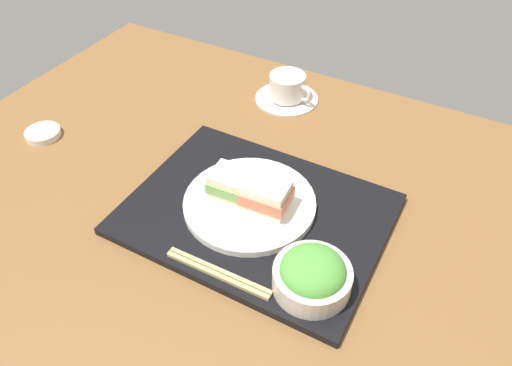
{
  "coord_description": "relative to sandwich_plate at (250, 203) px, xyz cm",
  "views": [
    {
      "loc": [
        28.72,
        -53.1,
        63.65
      ],
      "look_at": [
        -1.64,
        2.4,
        5.0
      ],
      "focal_mm": 34.57,
      "sensor_mm": 36.0,
      "label": 1
    }
  ],
  "objects": [
    {
      "name": "ground_plane",
      "position": [
        1.62,
        -0.12,
        -3.62
      ],
      "size": [
        140.0,
        100.0,
        3.0
      ],
      "primitive_type": "cube",
      "color": "brown"
    },
    {
      "name": "serving_tray",
      "position": [
        1.37,
        -0.72,
        -1.39
      ],
      "size": [
        44.15,
        33.6,
        1.45
      ],
      "primitive_type": "cube",
      "color": "black",
      "rests_on": "ground_plane"
    },
    {
      "name": "sandwich_plate",
      "position": [
        0.0,
        0.0,
        0.0
      ],
      "size": [
        23.33,
        23.33,
        1.32
      ],
      "primitive_type": "cylinder",
      "color": "white",
      "rests_on": "serving_tray"
    },
    {
      "name": "sandwich_near",
      "position": [
        -3.28,
        -0.27,
        3.1
      ],
      "size": [
        8.26,
        6.67,
        4.88
      ],
      "color": "beige",
      "rests_on": "sandwich_plate"
    },
    {
      "name": "sandwich_far",
      "position": [
        3.28,
        0.27,
        3.32
      ],
      "size": [
        8.41,
        6.64,
        5.32
      ],
      "color": "#EFE5C1",
      "rests_on": "sandwich_plate"
    },
    {
      "name": "salad_bowl",
      "position": [
        16.49,
        -10.57,
        2.19
      ],
      "size": [
        11.9,
        11.9,
        6.52
      ],
      "color": "beige",
      "rests_on": "serving_tray"
    },
    {
      "name": "chopsticks_pair",
      "position": [
        3.0,
        -15.44,
        -0.31
      ],
      "size": [
        18.15,
        1.85,
        0.7
      ],
      "color": "tan",
      "rests_on": "serving_tray"
    },
    {
      "name": "coffee_cup",
      "position": [
        -10.06,
        35.63,
        0.6
      ],
      "size": [
        14.55,
        14.55,
        6.31
      ],
      "color": "silver",
      "rests_on": "ground_plane"
    },
    {
      "name": "small_sauce_dish",
      "position": [
        -49.13,
        -1.75,
        -1.41
      ],
      "size": [
        7.25,
        7.25,
        1.41
      ],
      "primitive_type": "cylinder",
      "color": "silver",
      "rests_on": "ground_plane"
    }
  ]
}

